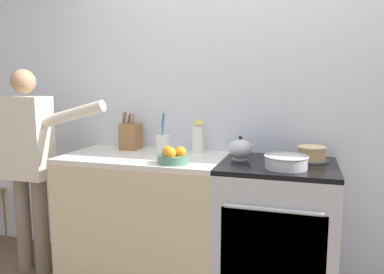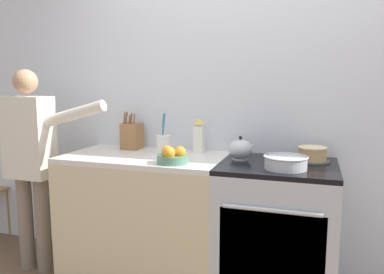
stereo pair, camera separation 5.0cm
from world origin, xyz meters
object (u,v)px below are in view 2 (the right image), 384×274
object	(u,v)px
knife_block	(132,136)
layer_cake	(312,155)
utensil_crock	(163,143)
fruit_bowl	(172,157)
person_baker	(31,154)
tea_kettle	(240,149)
stove_range	(276,233)
milk_carton	(199,136)
mixing_bowl	(286,162)

from	to	relation	value
knife_block	layer_cake	bearing A→B (deg)	-2.96
utensil_crock	fruit_bowl	distance (m)	0.36
person_baker	tea_kettle	bearing A→B (deg)	3.30
stove_range	milk_carton	xyz separation A→B (m)	(-0.59, 0.23, 0.58)
milk_carton	person_baker	bearing A→B (deg)	-162.82
tea_kettle	milk_carton	size ratio (longest dim) A/B	0.78
layer_cake	person_baker	world-z (taller)	person_baker
tea_kettle	milk_carton	bearing A→B (deg)	155.03
fruit_bowl	stove_range	bearing A→B (deg)	16.59
mixing_bowl	milk_carton	world-z (taller)	milk_carton
fruit_bowl	layer_cake	bearing A→B (deg)	21.12
mixing_bowl	utensil_crock	bearing A→B (deg)	164.73
tea_kettle	knife_block	xyz separation A→B (m)	(-0.87, 0.13, 0.04)
stove_range	fruit_bowl	bearing A→B (deg)	-163.41
mixing_bowl	knife_block	bearing A→B (deg)	164.25
stove_range	utensil_crock	distance (m)	0.99
stove_range	milk_carton	distance (m)	0.86
mixing_bowl	utensil_crock	size ratio (longest dim) A/B	0.81
knife_block	mixing_bowl	bearing A→B (deg)	-15.75
tea_kettle	fruit_bowl	bearing A→B (deg)	-146.10
stove_range	layer_cake	size ratio (longest dim) A/B	4.13
knife_block	utensil_crock	bearing A→B (deg)	-17.15
stove_range	person_baker	distance (m)	1.84
layer_cake	utensil_crock	distance (m)	1.03
tea_kettle	utensil_crock	distance (m)	0.57
milk_carton	stove_range	bearing A→B (deg)	-20.91
stove_range	mixing_bowl	size ratio (longest dim) A/B	3.51
layer_cake	milk_carton	size ratio (longest dim) A/B	0.91
stove_range	fruit_bowl	size ratio (longest dim) A/B	4.64
layer_cake	milk_carton	bearing A→B (deg)	173.45
fruit_bowl	person_baker	xyz separation A→B (m)	(-1.14, 0.05, -0.06)
layer_cake	mixing_bowl	size ratio (longest dim) A/B	0.85
stove_range	knife_block	world-z (taller)	knife_block
stove_range	mixing_bowl	bearing A→B (deg)	-67.54
tea_kettle	fruit_bowl	world-z (taller)	tea_kettle
layer_cake	fruit_bowl	bearing A→B (deg)	-158.88
stove_range	mixing_bowl	world-z (taller)	mixing_bowl
tea_kettle	milk_carton	xyz separation A→B (m)	(-0.34, 0.16, 0.05)
knife_block	utensil_crock	world-z (taller)	utensil_crock
fruit_bowl	person_baker	world-z (taller)	person_baker
stove_range	mixing_bowl	xyz separation A→B (m)	(0.05, -0.13, 0.50)
milk_carton	person_baker	distance (m)	1.25
mixing_bowl	knife_block	size ratio (longest dim) A/B	0.92
utensil_crock	fruit_bowl	world-z (taller)	utensil_crock
knife_block	tea_kettle	bearing A→B (deg)	-8.77
mixing_bowl	person_baker	distance (m)	1.84
knife_block	person_baker	world-z (taller)	person_baker
mixing_bowl	knife_block	xyz separation A→B (m)	(-1.18, 0.33, 0.06)
layer_cake	mixing_bowl	xyz separation A→B (m)	(-0.15, -0.26, -0.01)
fruit_bowl	utensil_crock	bearing A→B (deg)	121.60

